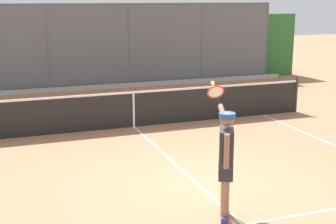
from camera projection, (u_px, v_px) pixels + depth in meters
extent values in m
plane|color=#B27551|center=(204.00, 190.00, 8.56)|extent=(60.00, 60.00, 0.00)
cube|color=white|center=(174.00, 162.00, 10.00)|extent=(0.05, 6.03, 0.01)
cylinder|color=#565B60|center=(267.00, 41.00, 20.26)|extent=(0.07, 0.07, 3.16)
cylinder|color=#565B60|center=(201.00, 43.00, 19.26)|extent=(0.07, 0.07, 3.16)
cylinder|color=#565B60|center=(129.00, 45.00, 18.25)|extent=(0.07, 0.07, 3.16)
cylinder|color=#565B60|center=(48.00, 48.00, 17.25)|extent=(0.07, 0.07, 3.16)
cylinder|color=#565B60|center=(88.00, 4.00, 17.39)|extent=(15.13, 0.05, 0.05)
cube|color=#565B60|center=(90.00, 47.00, 17.75)|extent=(15.13, 0.02, 3.16)
cube|color=#2D6B33|center=(87.00, 51.00, 18.40)|extent=(18.13, 0.90, 2.69)
cube|color=#ADADA8|center=(92.00, 87.00, 17.94)|extent=(16.13, 0.18, 0.15)
cylinder|color=#2D2D2D|center=(296.00, 94.00, 14.32)|extent=(0.09, 0.09, 1.07)
cube|color=black|center=(134.00, 110.00, 12.66)|extent=(10.04, 0.02, 0.91)
cube|color=white|center=(133.00, 92.00, 12.54)|extent=(10.04, 0.04, 0.05)
cube|color=white|center=(134.00, 110.00, 12.66)|extent=(0.05, 0.04, 0.91)
cube|color=navy|center=(224.00, 218.00, 7.39)|extent=(0.21, 0.28, 0.09)
cylinder|color=#8C664C|center=(225.00, 191.00, 7.29)|extent=(0.13, 0.13, 0.78)
cube|color=navy|center=(224.00, 210.00, 7.65)|extent=(0.21, 0.28, 0.09)
cylinder|color=#8C664C|center=(225.00, 185.00, 7.55)|extent=(0.13, 0.13, 0.78)
cube|color=#28282D|center=(226.00, 169.00, 7.35)|extent=(0.38, 0.46, 0.26)
cube|color=#2D2D33|center=(226.00, 147.00, 7.26)|extent=(0.40, 0.53, 0.56)
cylinder|color=#8C664C|center=(227.00, 151.00, 6.97)|extent=(0.08, 0.08, 0.52)
cylinder|color=#8C664C|center=(223.00, 115.00, 7.61)|extent=(0.14, 0.39, 0.29)
sphere|color=#8C664C|center=(227.00, 119.00, 7.16)|extent=(0.22, 0.22, 0.22)
cylinder|color=#284C93|center=(227.00, 116.00, 7.15)|extent=(0.33, 0.33, 0.08)
cube|color=#284C93|center=(227.00, 116.00, 7.27)|extent=(0.25, 0.25, 0.02)
cylinder|color=black|center=(219.00, 102.00, 7.81)|extent=(0.06, 0.17, 0.13)
torus|color=red|center=(216.00, 92.00, 7.96)|extent=(0.32, 0.22, 0.26)
cylinder|color=silver|center=(216.00, 92.00, 7.96)|extent=(0.27, 0.17, 0.21)
sphere|color=#D6E042|center=(213.00, 83.00, 8.10)|extent=(0.07, 0.07, 0.07)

